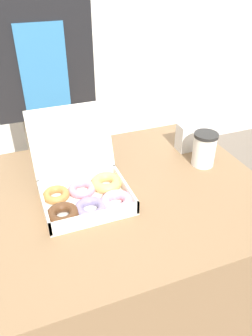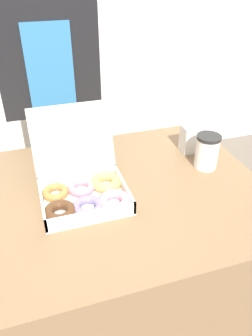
{
  "view_description": "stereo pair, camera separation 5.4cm",
  "coord_description": "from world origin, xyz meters",
  "px_view_note": "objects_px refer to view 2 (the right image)",
  "views": [
    {
      "loc": [
        -0.32,
        -0.85,
        1.41
      ],
      "look_at": [
        0.02,
        0.03,
        0.79
      ],
      "focal_mm": 35.0,
      "sensor_mm": 36.0,
      "label": 1
    },
    {
      "loc": [
        -0.27,
        -0.87,
        1.41
      ],
      "look_at": [
        0.02,
        0.03,
        0.79
      ],
      "focal_mm": 35.0,
      "sensor_mm": 36.0,
      "label": 2
    }
  ],
  "objects_px": {
    "donut_box": "(85,189)",
    "person_customer": "(52,97)",
    "napkin_holder": "(195,138)",
    "coffee_cup": "(207,151)"
  },
  "relations": [
    {
      "from": "donut_box",
      "to": "coffee_cup",
      "type": "bearing_deg",
      "value": 6.39
    },
    {
      "from": "coffee_cup",
      "to": "napkin_holder",
      "type": "xyz_separation_m",
      "value": [
        0.02,
        0.12,
        -0.01
      ]
    },
    {
      "from": "donut_box",
      "to": "person_customer",
      "type": "height_order",
      "value": "person_customer"
    },
    {
      "from": "napkin_holder",
      "to": "person_customer",
      "type": "relative_size",
      "value": 0.07
    },
    {
      "from": "coffee_cup",
      "to": "napkin_holder",
      "type": "distance_m",
      "value": 0.13
    },
    {
      "from": "person_customer",
      "to": "coffee_cup",
      "type": "bearing_deg",
      "value": -46.85
    },
    {
      "from": "napkin_holder",
      "to": "person_customer",
      "type": "bearing_deg",
      "value": 141.65
    },
    {
      "from": "donut_box",
      "to": "person_customer",
      "type": "relative_size",
      "value": 0.2
    },
    {
      "from": "donut_box",
      "to": "napkin_holder",
      "type": "height_order",
      "value": "donut_box"
    },
    {
      "from": "coffee_cup",
      "to": "napkin_holder",
      "type": "height_order",
      "value": "coffee_cup"
    }
  ]
}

